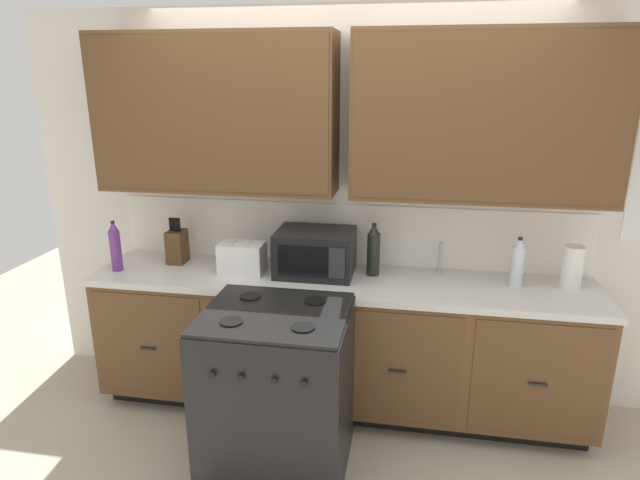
{
  "coord_description": "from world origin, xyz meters",
  "views": [
    {
      "loc": [
        0.42,
        -2.78,
        2.11
      ],
      "look_at": [
        -0.12,
        0.27,
        1.15
      ],
      "focal_mm": 30.21,
      "sensor_mm": 36.0,
      "label": 1
    }
  ],
  "objects_px": {
    "knife_block": "(177,246)",
    "paper_towel_roll": "(572,268)",
    "toaster": "(242,258)",
    "bottle_clear": "(518,263)",
    "microwave": "(315,252)",
    "stove_range": "(277,392)",
    "bottle_dark": "(373,250)",
    "bottle_violet": "(115,246)"
  },
  "relations": [
    {
      "from": "knife_block",
      "to": "paper_towel_roll",
      "type": "xyz_separation_m",
      "value": [
        2.46,
        -0.03,
        0.01
      ]
    },
    {
      "from": "toaster",
      "to": "bottle_clear",
      "type": "height_order",
      "value": "bottle_clear"
    },
    {
      "from": "toaster",
      "to": "microwave",
      "type": "bearing_deg",
      "value": 6.54
    },
    {
      "from": "knife_block",
      "to": "paper_towel_roll",
      "type": "bearing_deg",
      "value": -0.77
    },
    {
      "from": "bottle_clear",
      "to": "toaster",
      "type": "bearing_deg",
      "value": -178.25
    },
    {
      "from": "stove_range",
      "to": "bottle_clear",
      "type": "height_order",
      "value": "bottle_clear"
    },
    {
      "from": "toaster",
      "to": "bottle_dark",
      "type": "bearing_deg",
      "value": 6.71
    },
    {
      "from": "stove_range",
      "to": "bottle_dark",
      "type": "distance_m",
      "value": 1.04
    },
    {
      "from": "microwave",
      "to": "paper_towel_roll",
      "type": "height_order",
      "value": "microwave"
    },
    {
      "from": "paper_towel_roll",
      "to": "bottle_dark",
      "type": "bearing_deg",
      "value": 178.55
    },
    {
      "from": "microwave",
      "to": "bottle_dark",
      "type": "bearing_deg",
      "value": 6.92
    },
    {
      "from": "bottle_clear",
      "to": "bottle_violet",
      "type": "distance_m",
      "value": 2.48
    },
    {
      "from": "toaster",
      "to": "knife_block",
      "type": "xyz_separation_m",
      "value": [
        -0.48,
        0.1,
        0.02
      ]
    },
    {
      "from": "knife_block",
      "to": "bottle_dark",
      "type": "distance_m",
      "value": 1.3
    },
    {
      "from": "stove_range",
      "to": "bottle_clear",
      "type": "distance_m",
      "value": 1.57
    },
    {
      "from": "toaster",
      "to": "bottle_violet",
      "type": "relative_size",
      "value": 0.86
    },
    {
      "from": "knife_block",
      "to": "bottle_violet",
      "type": "distance_m",
      "value": 0.38
    },
    {
      "from": "bottle_clear",
      "to": "bottle_dark",
      "type": "xyz_separation_m",
      "value": [
        -0.85,
        0.05,
        0.01
      ]
    },
    {
      "from": "bottle_violet",
      "to": "bottle_clear",
      "type": "bearing_deg",
      "value": 3.68
    },
    {
      "from": "microwave",
      "to": "toaster",
      "type": "distance_m",
      "value": 0.47
    },
    {
      "from": "paper_towel_roll",
      "to": "bottle_dark",
      "type": "xyz_separation_m",
      "value": [
        -1.16,
        0.03,
        0.03
      ]
    },
    {
      "from": "toaster",
      "to": "bottle_dark",
      "type": "relative_size",
      "value": 0.84
    },
    {
      "from": "paper_towel_roll",
      "to": "bottle_clear",
      "type": "bearing_deg",
      "value": -177.04
    },
    {
      "from": "microwave",
      "to": "bottle_clear",
      "type": "xyz_separation_m",
      "value": [
        1.21,
        -0.0,
        0.01
      ]
    },
    {
      "from": "microwave",
      "to": "toaster",
      "type": "xyz_separation_m",
      "value": [
        -0.46,
        -0.05,
        -0.04
      ]
    },
    {
      "from": "stove_range",
      "to": "bottle_violet",
      "type": "height_order",
      "value": "bottle_violet"
    },
    {
      "from": "toaster",
      "to": "knife_block",
      "type": "height_order",
      "value": "knife_block"
    },
    {
      "from": "bottle_clear",
      "to": "bottle_dark",
      "type": "height_order",
      "value": "bottle_dark"
    },
    {
      "from": "stove_range",
      "to": "bottle_clear",
      "type": "bearing_deg",
      "value": 27.91
    },
    {
      "from": "microwave",
      "to": "bottle_dark",
      "type": "height_order",
      "value": "bottle_dark"
    },
    {
      "from": "paper_towel_roll",
      "to": "bottle_clear",
      "type": "xyz_separation_m",
      "value": [
        -0.31,
        -0.02,
        0.02
      ]
    },
    {
      "from": "microwave",
      "to": "paper_towel_roll",
      "type": "relative_size",
      "value": 1.85
    },
    {
      "from": "paper_towel_roll",
      "to": "bottle_dark",
      "type": "distance_m",
      "value": 1.16
    },
    {
      "from": "microwave",
      "to": "knife_block",
      "type": "relative_size",
      "value": 1.55
    },
    {
      "from": "microwave",
      "to": "bottle_violet",
      "type": "relative_size",
      "value": 1.47
    },
    {
      "from": "bottle_clear",
      "to": "bottle_dark",
      "type": "relative_size",
      "value": 0.91
    },
    {
      "from": "stove_range",
      "to": "paper_towel_roll",
      "type": "bearing_deg",
      "value": 23.63
    },
    {
      "from": "bottle_dark",
      "to": "microwave",
      "type": "bearing_deg",
      "value": -173.08
    },
    {
      "from": "bottle_clear",
      "to": "bottle_violet",
      "type": "relative_size",
      "value": 0.93
    },
    {
      "from": "toaster",
      "to": "paper_towel_roll",
      "type": "height_order",
      "value": "paper_towel_roll"
    },
    {
      "from": "paper_towel_roll",
      "to": "toaster",
      "type": "bearing_deg",
      "value": -178.06
    },
    {
      "from": "bottle_dark",
      "to": "bottle_violet",
      "type": "xyz_separation_m",
      "value": [
        -1.62,
        -0.2,
        -0.0
      ]
    }
  ]
}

